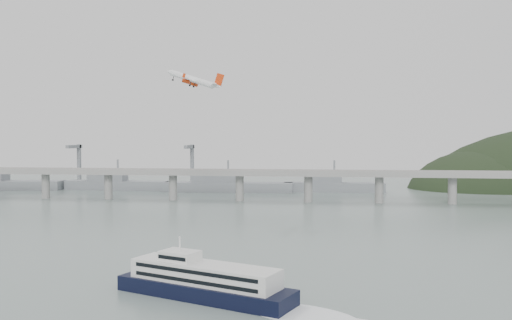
# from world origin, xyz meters

# --- Properties ---
(ground) EXTENTS (900.00, 900.00, 0.00)m
(ground) POSITION_xyz_m (0.00, 0.00, 0.00)
(ground) COLOR slate
(ground) RESTS_ON ground
(bridge) EXTENTS (800.00, 22.00, 23.90)m
(bridge) POSITION_xyz_m (-1.15, 200.00, 17.65)
(bridge) COLOR gray
(bridge) RESTS_ON ground
(distant_fleet) EXTENTS (453.00, 60.90, 40.00)m
(distant_fleet) POSITION_xyz_m (-155.36, 265.08, 6.22)
(distant_fleet) COLOR slate
(distant_fleet) RESTS_ON ground
(ferry) EXTENTS (85.67, 41.69, 17.00)m
(ferry) POSITION_xyz_m (-3.54, -38.00, 4.61)
(ferry) COLOR black
(ferry) RESTS_ON ground
(airliner) EXTENTS (35.95, 32.96, 13.63)m
(airliner) POSITION_xyz_m (-41.77, 107.97, 78.58)
(airliner) COLOR white
(airliner) RESTS_ON ground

